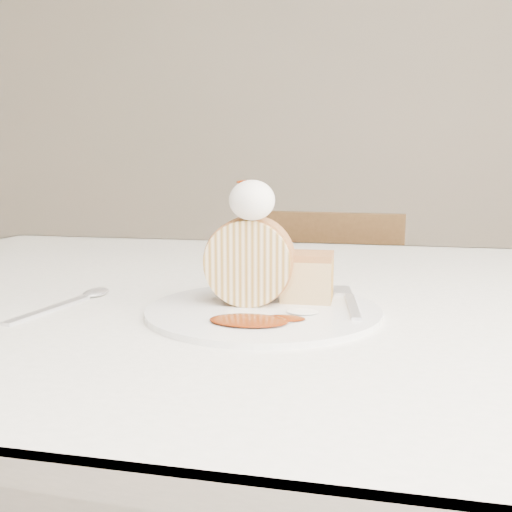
# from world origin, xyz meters

# --- Properties ---
(table) EXTENTS (1.40, 0.90, 0.75)m
(table) POSITION_xyz_m (0.00, 0.20, 0.66)
(table) COLOR white
(table) RESTS_ON ground
(chair_far) EXTENTS (0.41, 0.41, 0.80)m
(chair_far) POSITION_xyz_m (-0.02, 0.90, 0.46)
(chair_far) COLOR brown
(chair_far) RESTS_ON ground
(plate) EXTENTS (0.25, 0.25, 0.01)m
(plate) POSITION_xyz_m (-0.02, 0.07, 0.75)
(plate) COLOR white
(plate) RESTS_ON table
(roulade_slice) EXTENTS (0.10, 0.06, 0.09)m
(roulade_slice) POSITION_xyz_m (-0.04, 0.09, 0.80)
(roulade_slice) COLOR beige
(roulade_slice) RESTS_ON plate
(cake_chunk) EXTENTS (0.06, 0.05, 0.05)m
(cake_chunk) POSITION_xyz_m (0.02, 0.12, 0.78)
(cake_chunk) COLOR #B17543
(cake_chunk) RESTS_ON plate
(whipped_cream) EXTENTS (0.05, 0.05, 0.04)m
(whipped_cream) POSITION_xyz_m (-0.03, 0.08, 0.87)
(whipped_cream) COLOR white
(whipped_cream) RESTS_ON roulade_slice
(caramel_drizzle) EXTENTS (0.02, 0.02, 0.01)m
(caramel_drizzle) POSITION_xyz_m (-0.03, 0.08, 0.89)
(caramel_drizzle) COLOR #671D04
(caramel_drizzle) RESTS_ON whipped_cream
(caramel_pool) EXTENTS (0.08, 0.05, 0.00)m
(caramel_pool) POSITION_xyz_m (-0.02, 0.02, 0.76)
(caramel_pool) COLOR #671D04
(caramel_pool) RESTS_ON plate
(fork) EXTENTS (0.04, 0.15, 0.00)m
(fork) POSITION_xyz_m (0.08, 0.09, 0.76)
(fork) COLOR silver
(fork) RESTS_ON plate
(spoon) EXTENTS (0.05, 0.16, 0.00)m
(spoon) POSITION_xyz_m (-0.24, 0.03, 0.75)
(spoon) COLOR silver
(spoon) RESTS_ON table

